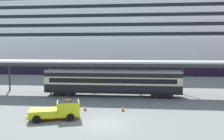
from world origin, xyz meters
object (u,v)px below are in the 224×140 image
at_px(service_truck, 59,110).
at_px(traffic_cone_mid, 85,107).
at_px(traffic_cone_far, 123,108).
at_px(traffic_cone_near, 59,104).
at_px(cruise_ship, 184,36).
at_px(train_carriage, 112,82).

bearing_deg(service_truck, traffic_cone_mid, 62.47).
bearing_deg(traffic_cone_far, traffic_cone_mid, -178.89).
bearing_deg(traffic_cone_near, traffic_cone_mid, -18.00).
distance_m(service_truck, traffic_cone_far, 7.59).
distance_m(cruise_ship, traffic_cone_far, 55.47).
height_order(train_carriage, service_truck, train_carriage).
bearing_deg(service_truck, train_carriage, 70.70).
height_order(cruise_ship, train_carriage, cruise_ship).
relative_size(service_truck, traffic_cone_mid, 7.42).
relative_size(traffic_cone_near, traffic_cone_mid, 0.99).
relative_size(train_carriage, traffic_cone_near, 28.23).
relative_size(train_carriage, service_truck, 3.78).
bearing_deg(train_carriage, traffic_cone_far, -76.16).
bearing_deg(cruise_ship, traffic_cone_mid, -112.95).
height_order(train_carriage, traffic_cone_near, train_carriage).
distance_m(traffic_cone_near, traffic_cone_far, 8.32).
height_order(service_truck, traffic_cone_mid, service_truck).
bearing_deg(traffic_cone_far, service_truck, -149.57).
bearing_deg(service_truck, cruise_ship, 66.73).
height_order(traffic_cone_near, traffic_cone_mid, traffic_cone_mid).
height_order(cruise_ship, traffic_cone_far, cruise_ship).
distance_m(train_carriage, traffic_cone_near, 9.93).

